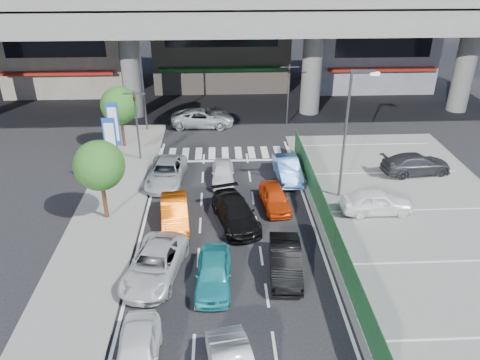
{
  "coord_description": "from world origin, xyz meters",
  "views": [
    {
      "loc": [
        -0.39,
        -19.38,
        14.39
      ],
      "look_at": [
        0.72,
        4.38,
        2.12
      ],
      "focal_mm": 35.0,
      "sensor_mm": 36.0,
      "label": 1
    }
  ],
  "objects_px": {
    "sedan_black_mid": "(235,212)",
    "taxi_teal_mid": "(213,273)",
    "traffic_light_right": "(289,80)",
    "signboard_near": "(111,143)",
    "taxi_orange_right": "(275,198)",
    "sedan_white_front_mid": "(223,172)",
    "sedan_white_mid_left": "(155,264)",
    "hatch_black_mid_right": "(285,261)",
    "traffic_cone": "(333,220)",
    "traffic_light_left": "(135,109)",
    "tree_far": "(120,105)",
    "taxi_orange_left": "(175,213)",
    "parked_sedan_dgrey": "(416,164)",
    "crossing_wagon_silver": "(203,118)",
    "street_lamp_left": "(144,75)",
    "tree_near": "(99,166)",
    "van_white_back_left": "(137,353)",
    "street_lamp_right": "(349,125)",
    "parked_sedan_white": "(377,202)",
    "wagon_silver_front_left": "(166,173)",
    "kei_truck_front_right": "(287,169)",
    "signboard_far": "(114,126)"
  },
  "relations": [
    {
      "from": "crossing_wagon_silver",
      "to": "sedan_white_front_mid",
      "type": "bearing_deg",
      "value": -169.55
    },
    {
      "from": "traffic_light_right",
      "to": "signboard_near",
      "type": "xyz_separation_m",
      "value": [
        -12.7,
        -11.01,
        -0.87
      ]
    },
    {
      "from": "street_lamp_left",
      "to": "parked_sedan_dgrey",
      "type": "bearing_deg",
      "value": -25.27
    },
    {
      "from": "wagon_silver_front_left",
      "to": "traffic_light_right",
      "type": "bearing_deg",
      "value": 51.87
    },
    {
      "from": "street_lamp_right",
      "to": "taxi_orange_left",
      "type": "distance_m",
      "value": 11.3
    },
    {
      "from": "traffic_light_right",
      "to": "taxi_orange_left",
      "type": "height_order",
      "value": "traffic_light_right"
    },
    {
      "from": "taxi_orange_right",
      "to": "traffic_cone",
      "type": "distance_m",
      "value": 3.78
    },
    {
      "from": "crossing_wagon_silver",
      "to": "taxi_orange_right",
      "type": "bearing_deg",
      "value": -159.72
    },
    {
      "from": "taxi_teal_mid",
      "to": "taxi_orange_left",
      "type": "relative_size",
      "value": 0.97
    },
    {
      "from": "sedan_black_mid",
      "to": "traffic_light_right",
      "type": "bearing_deg",
      "value": 57.27
    },
    {
      "from": "taxi_orange_left",
      "to": "sedan_white_mid_left",
      "type": "bearing_deg",
      "value": -102.95
    },
    {
      "from": "signboard_far",
      "to": "sedan_black_mid",
      "type": "xyz_separation_m",
      "value": [
        8.01,
        -7.8,
        -2.37
      ]
    },
    {
      "from": "crossing_wagon_silver",
      "to": "parked_sedan_dgrey",
      "type": "height_order",
      "value": "crossing_wagon_silver"
    },
    {
      "from": "hatch_black_mid_right",
      "to": "parked_sedan_white",
      "type": "xyz_separation_m",
      "value": [
        6.05,
        5.27,
        0.08
      ]
    },
    {
      "from": "traffic_light_left",
      "to": "tree_near",
      "type": "distance_m",
      "value": 8.06
    },
    {
      "from": "parked_sedan_dgrey",
      "to": "hatch_black_mid_right",
      "type": "bearing_deg",
      "value": 127.7
    },
    {
      "from": "tree_near",
      "to": "kei_truck_front_right",
      "type": "height_order",
      "value": "tree_near"
    },
    {
      "from": "wagon_silver_front_left",
      "to": "taxi_orange_right",
      "type": "bearing_deg",
      "value": -23.93
    },
    {
      "from": "signboard_near",
      "to": "sedan_white_mid_left",
      "type": "xyz_separation_m",
      "value": [
        3.6,
        -9.35,
        -2.37
      ]
    },
    {
      "from": "crossing_wagon_silver",
      "to": "parked_sedan_dgrey",
      "type": "relative_size",
      "value": 1.13
    },
    {
      "from": "traffic_light_left",
      "to": "taxi_orange_right",
      "type": "distance_m",
      "value": 11.97
    },
    {
      "from": "parked_sedan_white",
      "to": "signboard_far",
      "type": "bearing_deg",
      "value": 65.69
    },
    {
      "from": "traffic_light_left",
      "to": "tree_far",
      "type": "relative_size",
      "value": 1.08
    },
    {
      "from": "street_lamp_left",
      "to": "sedan_white_mid_left",
      "type": "bearing_deg",
      "value": -82.0
    },
    {
      "from": "street_lamp_left",
      "to": "hatch_black_mid_right",
      "type": "distance_m",
      "value": 21.74
    },
    {
      "from": "signboard_near",
      "to": "hatch_black_mid_right",
      "type": "xyz_separation_m",
      "value": [
        9.83,
        -9.38,
        -2.37
      ]
    },
    {
      "from": "taxi_teal_mid",
      "to": "street_lamp_right",
      "type": "bearing_deg",
      "value": 47.56
    },
    {
      "from": "street_lamp_right",
      "to": "parked_sedan_white",
      "type": "height_order",
      "value": "street_lamp_right"
    },
    {
      "from": "traffic_light_left",
      "to": "parked_sedan_white",
      "type": "distance_m",
      "value": 17.25
    },
    {
      "from": "crossing_wagon_silver",
      "to": "wagon_silver_front_left",
      "type": "bearing_deg",
      "value": 170.02
    },
    {
      "from": "sedan_white_mid_left",
      "to": "taxi_orange_right",
      "type": "bearing_deg",
      "value": 55.18
    },
    {
      "from": "hatch_black_mid_right",
      "to": "traffic_cone",
      "type": "bearing_deg",
      "value": 55.44
    },
    {
      "from": "traffic_light_left",
      "to": "street_lamp_left",
      "type": "relative_size",
      "value": 0.65
    },
    {
      "from": "taxi_teal_mid",
      "to": "sedan_black_mid",
      "type": "xyz_separation_m",
      "value": [
        1.22,
        5.31,
        0.0
      ]
    },
    {
      "from": "wagon_silver_front_left",
      "to": "parked_sedan_dgrey",
      "type": "height_order",
      "value": "parked_sedan_dgrey"
    },
    {
      "from": "taxi_orange_left",
      "to": "crossing_wagon_silver",
      "type": "height_order",
      "value": "crossing_wagon_silver"
    },
    {
      "from": "taxi_orange_right",
      "to": "hatch_black_mid_right",
      "type": "bearing_deg",
      "value": -98.28
    },
    {
      "from": "taxi_orange_right",
      "to": "sedan_white_front_mid",
      "type": "relative_size",
      "value": 1.01
    },
    {
      "from": "taxi_teal_mid",
      "to": "parked_sedan_white",
      "type": "bearing_deg",
      "value": 34.39
    },
    {
      "from": "sedan_white_mid_left",
      "to": "taxi_teal_mid",
      "type": "height_order",
      "value": "same"
    },
    {
      "from": "van_white_back_left",
      "to": "taxi_orange_left",
      "type": "xyz_separation_m",
      "value": [
        0.61,
        10.03,
        0.0
      ]
    },
    {
      "from": "tree_far",
      "to": "taxi_orange_left",
      "type": "bearing_deg",
      "value": -66.86
    },
    {
      "from": "sedan_black_mid",
      "to": "taxi_teal_mid",
      "type": "bearing_deg",
      "value": -117.84
    },
    {
      "from": "street_lamp_right",
      "to": "street_lamp_left",
      "type": "xyz_separation_m",
      "value": [
        -13.5,
        12.0,
        0.0
      ]
    },
    {
      "from": "sedan_white_mid_left",
      "to": "sedan_white_front_mid",
      "type": "distance_m",
      "value": 10.37
    },
    {
      "from": "tree_near",
      "to": "van_white_back_left",
      "type": "distance_m",
      "value": 11.55
    },
    {
      "from": "street_lamp_left",
      "to": "signboard_near",
      "type": "distance_m",
      "value": 10.19
    },
    {
      "from": "traffic_light_left",
      "to": "street_lamp_right",
      "type": "distance_m",
      "value": 14.68
    },
    {
      "from": "taxi_orange_left",
      "to": "van_white_back_left",
      "type": "bearing_deg",
      "value": -99.33
    },
    {
      "from": "tree_near",
      "to": "hatch_black_mid_right",
      "type": "height_order",
      "value": "tree_near"
    }
  ]
}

